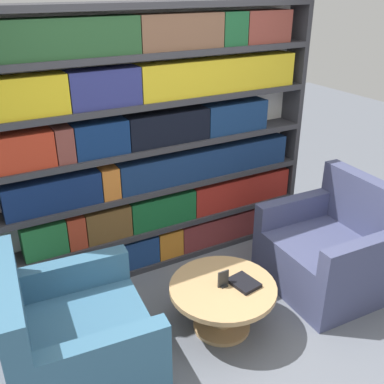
{
  "coord_description": "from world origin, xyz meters",
  "views": [
    {
      "loc": [
        -1.53,
        -1.94,
        2.45
      ],
      "look_at": [
        -0.01,
        0.79,
        0.97
      ],
      "focal_mm": 42.0,
      "sensor_mm": 36.0,
      "label": 1
    }
  ],
  "objects": [
    {
      "name": "bookshelf",
      "position": [
        -0.01,
        1.43,
        1.15
      ],
      "size": [
        2.98,
        0.3,
        2.31
      ],
      "color": "silver",
      "rests_on": "ground_plane"
    },
    {
      "name": "armchair_right",
      "position": [
        1.11,
        0.33,
        0.32
      ],
      "size": [
        0.93,
        0.99,
        0.95
      ],
      "rotation": [
        0.0,
        0.0,
        -1.62
      ],
      "color": "#42476B",
      "rests_on": "ground_plane"
    },
    {
      "name": "ground_plane",
      "position": [
        0.0,
        0.0,
        0.0
      ],
      "size": [
        14.0,
        14.0,
        0.0
      ],
      "primitive_type": "plane",
      "color": "slate"
    },
    {
      "name": "coffee_table",
      "position": [
        -0.01,
        0.32,
        0.28
      ],
      "size": [
        0.8,
        0.8,
        0.39
      ],
      "color": "tan",
      "rests_on": "ground_plane"
    },
    {
      "name": "armchair_left",
      "position": [
        -1.12,
        0.34,
        0.32
      ],
      "size": [
        0.96,
        1.02,
        0.95
      ],
      "rotation": [
        0.0,
        0.0,
        1.48
      ],
      "color": "#386684",
      "rests_on": "ground_plane"
    },
    {
      "name": "table_sign",
      "position": [
        -0.01,
        0.32,
        0.45
      ],
      "size": [
        0.09,
        0.06,
        0.13
      ],
      "color": "black",
      "rests_on": "coffee_table"
    },
    {
      "name": "stray_book",
      "position": [
        0.14,
        0.25,
        0.41
      ],
      "size": [
        0.2,
        0.24,
        0.03
      ],
      "color": "black",
      "rests_on": "coffee_table"
    }
  ]
}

